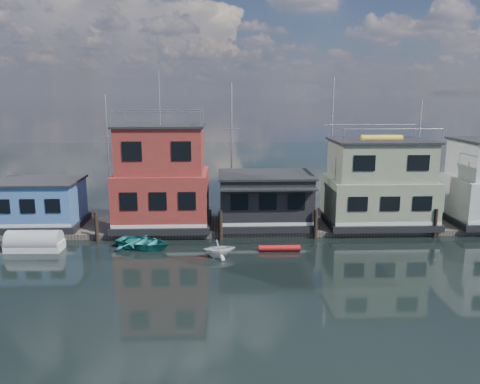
{
  "coord_description": "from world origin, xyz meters",
  "views": [
    {
      "loc": [
        -3.82,
        -23.79,
        10.55
      ],
      "look_at": [
        -2.47,
        12.0,
        3.0
      ],
      "focal_mm": 35.0,
      "sensor_mm": 36.0,
      "label": 1
    }
  ],
  "objects_px": {
    "dinghy_white": "(219,248)",
    "tarp_runabout": "(34,242)",
    "houseboat_blue": "(40,204)",
    "red_kayak": "(279,248)",
    "houseboat_red": "(162,179)",
    "houseboat_green": "(379,184)",
    "dinghy_teal": "(143,242)",
    "houseboat_dark": "(265,199)"
  },
  "relations": [
    {
      "from": "houseboat_blue",
      "to": "houseboat_green",
      "type": "bearing_deg",
      "value": 0.0
    },
    {
      "from": "houseboat_blue",
      "to": "houseboat_green",
      "type": "distance_m",
      "value": 26.53
    },
    {
      "from": "dinghy_white",
      "to": "dinghy_teal",
      "type": "relative_size",
      "value": 0.56
    },
    {
      "from": "houseboat_red",
      "to": "tarp_runabout",
      "type": "bearing_deg",
      "value": -150.38
    },
    {
      "from": "dinghy_white",
      "to": "tarp_runabout",
      "type": "bearing_deg",
      "value": 72.53
    },
    {
      "from": "houseboat_red",
      "to": "dinghy_teal",
      "type": "distance_m",
      "value": 5.87
    },
    {
      "from": "houseboat_dark",
      "to": "dinghy_white",
      "type": "height_order",
      "value": "houseboat_dark"
    },
    {
      "from": "houseboat_red",
      "to": "dinghy_teal",
      "type": "xyz_separation_m",
      "value": [
        -0.89,
        -4.48,
        -3.69
      ]
    },
    {
      "from": "houseboat_blue",
      "to": "red_kayak",
      "type": "height_order",
      "value": "houseboat_blue"
    },
    {
      "from": "dinghy_teal",
      "to": "houseboat_blue",
      "type": "bearing_deg",
      "value": 84.23
    },
    {
      "from": "houseboat_dark",
      "to": "dinghy_white",
      "type": "xyz_separation_m",
      "value": [
        -3.62,
        -6.42,
        -1.84
      ]
    },
    {
      "from": "dinghy_white",
      "to": "dinghy_teal",
      "type": "bearing_deg",
      "value": 60.01
    },
    {
      "from": "dinghy_white",
      "to": "dinghy_teal",
      "type": "distance_m",
      "value": 5.63
    },
    {
      "from": "tarp_runabout",
      "to": "dinghy_white",
      "type": "bearing_deg",
      "value": -6.42
    },
    {
      "from": "dinghy_white",
      "to": "dinghy_teal",
      "type": "height_order",
      "value": "dinghy_white"
    },
    {
      "from": "houseboat_blue",
      "to": "red_kayak",
      "type": "bearing_deg",
      "value": -16.89
    },
    {
      "from": "houseboat_dark",
      "to": "red_kayak",
      "type": "distance_m",
      "value": 5.9
    },
    {
      "from": "houseboat_green",
      "to": "tarp_runabout",
      "type": "xyz_separation_m",
      "value": [
        -25.25,
        -4.69,
        -2.98
      ]
    },
    {
      "from": "houseboat_blue",
      "to": "red_kayak",
      "type": "distance_m",
      "value": 18.94
    },
    {
      "from": "houseboat_blue",
      "to": "tarp_runabout",
      "type": "height_order",
      "value": "houseboat_blue"
    },
    {
      "from": "houseboat_red",
      "to": "dinghy_white",
      "type": "height_order",
      "value": "houseboat_red"
    },
    {
      "from": "dinghy_white",
      "to": "houseboat_green",
      "type": "bearing_deg",
      "value": -72.59
    },
    {
      "from": "houseboat_green",
      "to": "red_kayak",
      "type": "bearing_deg",
      "value": -147.18
    },
    {
      "from": "houseboat_red",
      "to": "dinghy_teal",
      "type": "height_order",
      "value": "houseboat_red"
    },
    {
      "from": "houseboat_blue",
      "to": "dinghy_teal",
      "type": "relative_size",
      "value": 1.61
    },
    {
      "from": "houseboat_red",
      "to": "houseboat_green",
      "type": "bearing_deg",
      "value": 0.0
    },
    {
      "from": "houseboat_blue",
      "to": "houseboat_dark",
      "type": "height_order",
      "value": "houseboat_dark"
    },
    {
      "from": "houseboat_blue",
      "to": "houseboat_red",
      "type": "height_order",
      "value": "houseboat_red"
    },
    {
      "from": "dinghy_teal",
      "to": "houseboat_red",
      "type": "bearing_deg",
      "value": 10.46
    },
    {
      "from": "houseboat_dark",
      "to": "red_kayak",
      "type": "relative_size",
      "value": 2.59
    },
    {
      "from": "dinghy_teal",
      "to": "houseboat_green",
      "type": "bearing_deg",
      "value": -54.26
    },
    {
      "from": "tarp_runabout",
      "to": "dinghy_teal",
      "type": "distance_m",
      "value": 7.37
    },
    {
      "from": "houseboat_red",
      "to": "dinghy_white",
      "type": "relative_size",
      "value": 5.37
    },
    {
      "from": "houseboat_red",
      "to": "tarp_runabout",
      "type": "height_order",
      "value": "houseboat_red"
    },
    {
      "from": "houseboat_blue",
      "to": "dinghy_teal",
      "type": "distance_m",
      "value": 9.87
    },
    {
      "from": "houseboat_dark",
      "to": "houseboat_green",
      "type": "height_order",
      "value": "houseboat_green"
    },
    {
      "from": "houseboat_blue",
      "to": "houseboat_green",
      "type": "height_order",
      "value": "houseboat_green"
    },
    {
      "from": "houseboat_dark",
      "to": "houseboat_green",
      "type": "xyz_separation_m",
      "value": [
        9.0,
        0.02,
        1.13
      ]
    },
    {
      "from": "dinghy_white",
      "to": "houseboat_dark",
      "type": "bearing_deg",
      "value": -39.02
    },
    {
      "from": "tarp_runabout",
      "to": "dinghy_white",
      "type": "height_order",
      "value": "tarp_runabout"
    },
    {
      "from": "houseboat_blue",
      "to": "red_kayak",
      "type": "relative_size",
      "value": 2.24
    },
    {
      "from": "dinghy_white",
      "to": "houseboat_blue",
      "type": "bearing_deg",
      "value": 55.52
    }
  ]
}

